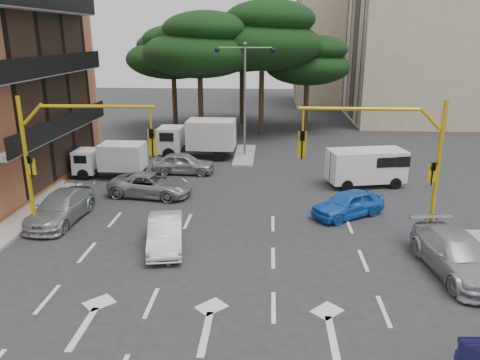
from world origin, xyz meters
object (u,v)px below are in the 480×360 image
at_px(signal_mast_left, 66,147).
at_px(car_blue_compact, 348,204).
at_px(street_lamp_center, 245,80).
at_px(car_silver_wagon, 61,207).
at_px(box_truck_b, 198,139).
at_px(car_silver_cross_b, 183,163).
at_px(box_truck_a, 111,160).
at_px(signal_mast_right, 394,152).
at_px(car_white_hatch, 165,233).
at_px(car_silver_cross_a, 151,185).
at_px(van_white, 366,167).
at_px(car_silver_parked, 457,255).

height_order(signal_mast_left, car_blue_compact, signal_mast_left).
height_order(street_lamp_center, car_silver_wagon, street_lamp_center).
bearing_deg(box_truck_b, car_silver_cross_b, 177.02).
bearing_deg(box_truck_b, car_blue_compact, -139.25).
relative_size(car_silver_cross_b, box_truck_a, 0.90).
height_order(signal_mast_right, street_lamp_center, street_lamp_center).
relative_size(street_lamp_center, car_blue_compact, 2.08).
xyz_separation_m(signal_mast_right, car_white_hatch, (-9.22, -1.29, -3.25)).
xyz_separation_m(car_blue_compact, car_silver_wagon, (-13.52, -1.47, 0.03)).
relative_size(car_silver_wagon, car_silver_cross_a, 1.03).
relative_size(signal_mast_left, car_silver_cross_a, 1.33).
bearing_deg(box_truck_a, box_truck_b, -40.73).
height_order(signal_mast_right, signal_mast_left, same).
xyz_separation_m(car_white_hatch, van_white, (9.77, 8.96, 0.44)).
bearing_deg(car_silver_cross_b, car_silver_wagon, 154.78).
distance_m(car_white_hatch, car_blue_compact, 8.95).
xyz_separation_m(signal_mast_left, car_silver_parked, (15.50, -2.73, -3.17)).
relative_size(box_truck_a, box_truck_b, 0.79).
height_order(car_silver_cross_a, car_silver_cross_b, car_silver_cross_b).
xyz_separation_m(car_silver_wagon, car_silver_parked, (16.61, -3.95, 0.04)).
xyz_separation_m(street_lamp_center, car_silver_parked, (8.70, -16.74, -4.71)).
bearing_deg(signal_mast_left, van_white, 28.44).
distance_m(signal_mast_right, van_white, 8.18).
bearing_deg(car_silver_cross_a, van_white, -68.84).
xyz_separation_m(signal_mast_right, box_truck_b, (-10.12, 13.51, -2.53)).
relative_size(signal_mast_right, van_white, 1.39).
bearing_deg(van_white, car_silver_parked, -4.96).
bearing_deg(car_silver_parked, car_silver_cross_b, 128.13).
height_order(van_white, box_truck_a, van_white).
bearing_deg(signal_mast_right, car_white_hatch, -172.04).
bearing_deg(box_truck_a, car_blue_compact, -111.93).
bearing_deg(van_white, car_blue_compact, -31.65).
distance_m(car_silver_parked, van_white, 10.49).
relative_size(street_lamp_center, car_silver_cross_a, 1.73).
distance_m(car_silver_wagon, car_silver_parked, 17.08).
bearing_deg(car_blue_compact, signal_mast_right, -9.20).
distance_m(car_silver_cross_b, van_white, 11.11).
bearing_deg(signal_mast_left, car_silver_cross_a, 66.14).
height_order(signal_mast_right, car_silver_wagon, signal_mast_right).
relative_size(car_silver_wagon, box_truck_b, 0.84).
bearing_deg(car_white_hatch, box_truck_b, 83.03).
relative_size(car_silver_parked, box_truck_a, 1.14).
xyz_separation_m(car_silver_parked, box_truck_a, (-16.60, 11.06, 0.35)).
distance_m(signal_mast_left, box_truck_b, 14.18).
bearing_deg(car_silver_wagon, car_silver_cross_a, 51.64).
distance_m(signal_mast_left, car_silver_cross_a, 6.37).
xyz_separation_m(car_blue_compact, box_truck_a, (-13.50, 5.64, 0.43)).
bearing_deg(van_white, street_lamp_center, -143.15).
bearing_deg(car_silver_cross_a, car_white_hatch, -152.37).
height_order(signal_mast_left, car_silver_cross_a, signal_mast_left).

